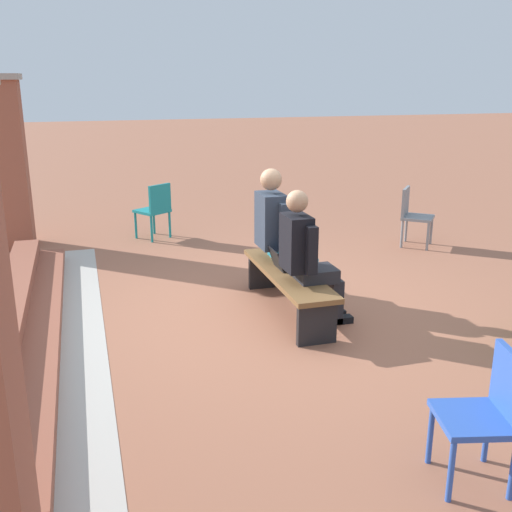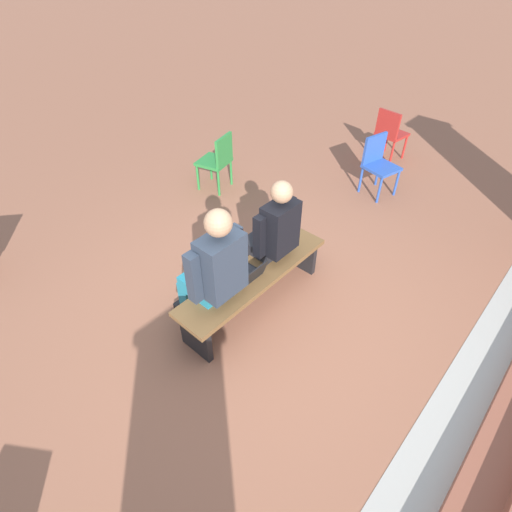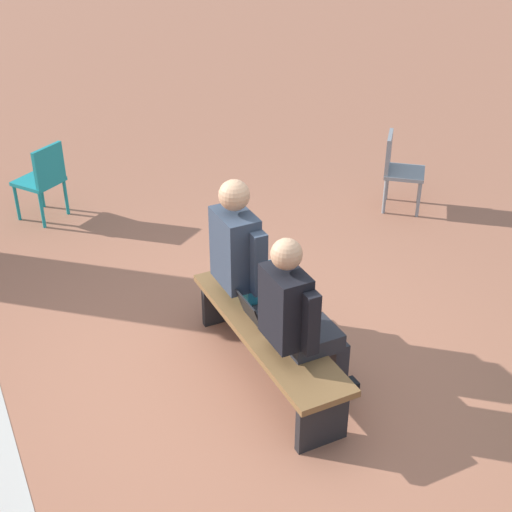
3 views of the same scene
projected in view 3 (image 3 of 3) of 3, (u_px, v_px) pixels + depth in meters
The scene contains 7 objects.
ground_plane at pixel (240, 374), 5.44m from camera, with size 60.00×60.00×0.00m, color #9E6047.
bench at pixel (267, 337), 5.25m from camera, with size 1.80×0.44×0.45m.
person_student at pixel (299, 317), 4.84m from camera, with size 0.54×0.69×1.34m.
person_adult at pixel (249, 259), 5.44m from camera, with size 0.60×0.75×1.43m.
laptop at pixel (260, 314), 5.25m from camera, with size 0.32×0.29×0.21m.
plastic_chair_by_pillar at pixel (43, 177), 7.44m from camera, with size 0.58×0.58×0.84m.
plastic_chair_far_right at pixel (398, 167), 7.68m from camera, with size 0.59×0.59×0.84m.
Camera 3 is at (-3.86, 1.77, 3.51)m, focal length 50.00 mm.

